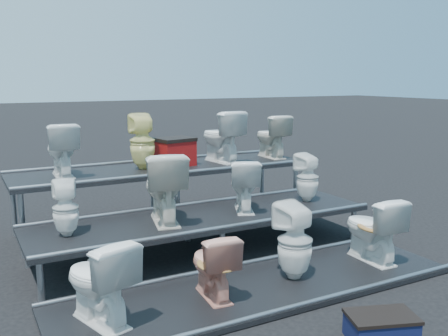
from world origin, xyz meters
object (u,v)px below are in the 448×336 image
toilet_6 (244,185)px  toilet_11 (271,136)px  toilet_3 (372,228)px  toilet_5 (164,187)px  red_crate (175,153)px  toilet_9 (142,141)px  toilet_2 (295,241)px  toilet_7 (308,178)px  toilet_8 (61,150)px  toilet_0 (99,281)px  toilet_10 (221,136)px  toilet_1 (213,264)px  toilet_4 (66,208)px  step_stool (381,329)px

toilet_6 → toilet_11: size_ratio=0.97×
toilet_3 → toilet_5: bearing=-30.8°
toilet_6 → red_crate: size_ratio=1.34×
toilet_3 → toilet_9: size_ratio=0.97×
toilet_2 → toilet_3: toilet_2 is taller
toilet_7 → toilet_5: bearing=-5.8°
toilet_2 → toilet_8: (-1.81, 2.60, 0.75)m
toilet_0 → toilet_5: (1.11, 1.30, 0.44)m
toilet_5 → toilet_9: toilet_9 is taller
toilet_9 → red_crate: bearing=-170.1°
toilet_8 → toilet_10: (2.33, 0.00, 0.04)m
toilet_1 → toilet_11: bearing=-127.1°
toilet_11 → red_crate: 1.65m
toilet_0 → toilet_2: toilet_2 is taller
toilet_4 → toilet_10: size_ratio=0.78×
toilet_5 → toilet_6: size_ratio=1.25×
toilet_1 → toilet_10: toilet_10 is taller
toilet_11 → toilet_3: bearing=83.9°
toilet_5 → toilet_2: bearing=138.0°
toilet_10 → step_stool: (-0.58, -3.88, -1.15)m
toilet_4 → toilet_2: bearing=154.5°
toilet_7 → toilet_8: size_ratio=0.94×
toilet_9 → toilet_7: bearing=151.1°
toilet_4 → toilet_11: bearing=-152.4°
toilet_0 → toilet_9: (1.31, 2.60, 0.81)m
toilet_4 → toilet_10: bearing=-146.0°
toilet_0 → red_crate: 3.26m
toilet_1 → toilet_2: toilet_2 is taller
toilet_4 → toilet_6: bearing=-173.0°
toilet_4 → red_crate: size_ratio=1.22×
toilet_7 → toilet_10: bearing=-69.7°
toilet_1 → toilet_4: bearing=-44.8°
toilet_5 → toilet_10: toilet_10 is taller
red_crate → toilet_0: bearing=-134.3°
toilet_9 → red_crate: size_ratio=1.56×
toilet_5 → toilet_11: (2.35, 1.30, 0.33)m
toilet_0 → toilet_6: size_ratio=1.14×
toilet_7 → step_stool: size_ratio=1.22×
toilet_3 → toilet_6: 1.64m
toilet_10 → toilet_1: bearing=53.9°
toilet_7 → toilet_8: toilet_8 is taller
step_stool → toilet_7: bearing=84.6°
toilet_4 → toilet_5: size_ratio=0.73×
toilet_0 → toilet_6: (2.19, 1.30, 0.35)m
toilet_7 → toilet_11: toilet_11 is taller
toilet_1 → toilet_5: 1.39m
toilet_9 → toilet_10: size_ratio=1.00×
toilet_5 → step_stool: size_ratio=1.55×
toilet_9 → toilet_8: bearing=5.8°
toilet_4 → toilet_6: (2.19, 0.00, 0.03)m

